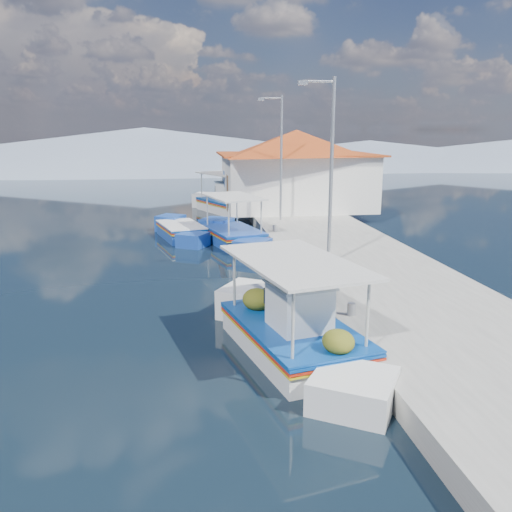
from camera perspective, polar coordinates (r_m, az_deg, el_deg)
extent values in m
plane|color=black|center=(15.55, -6.89, -4.99)|extent=(160.00, 160.00, 0.00)
cube|color=#ACA9A1|center=(22.11, 8.29, 1.18)|extent=(5.00, 44.00, 0.50)
cylinder|color=#A5A8AD|center=(13.10, 10.21, -5.66)|extent=(0.20, 0.20, 0.30)
cylinder|color=#A5A8AD|center=(17.72, 5.31, -0.45)|extent=(0.20, 0.20, 0.30)
cylinder|color=#A5A8AD|center=(23.48, 2.04, 3.03)|extent=(0.20, 0.20, 0.30)
cylinder|color=#A5A8AD|center=(29.33, 0.06, 5.13)|extent=(0.20, 0.20, 0.30)
cube|color=white|center=(12.07, 4.01, -9.44)|extent=(2.90, 4.35, 0.87)
cube|color=white|center=(14.51, 4.37, -4.99)|extent=(2.00, 2.00, 0.97)
cube|color=white|center=(9.76, 3.50, -15.28)|extent=(1.95, 1.95, 0.83)
cube|color=#0A3F8E|center=(11.92, 4.05, -7.65)|extent=(2.99, 4.48, 0.06)
cube|color=red|center=(11.95, 4.04, -7.98)|extent=(2.99, 4.48, 0.05)
cube|color=gold|center=(11.97, 4.03, -8.26)|extent=(2.99, 4.48, 0.04)
cube|color=#0A3F8E|center=(11.90, 4.05, -7.36)|extent=(3.00, 4.45, 0.05)
cube|color=brown|center=(11.91, 4.05, -7.48)|extent=(2.72, 4.24, 0.05)
cube|color=white|center=(11.47, 4.04, -5.61)|extent=(1.36, 1.42, 1.01)
cube|color=silver|center=(11.31, 4.09, -3.10)|extent=(1.48, 1.54, 0.06)
cylinder|color=beige|center=(13.31, 0.85, -1.84)|extent=(0.06, 0.06, 1.47)
cylinder|color=beige|center=(13.28, 7.83, -2.01)|extent=(0.06, 0.06, 1.47)
cylinder|color=beige|center=(10.13, -0.80, -6.82)|extent=(0.06, 0.06, 1.47)
cylinder|color=beige|center=(10.09, 8.44, -7.07)|extent=(0.06, 0.06, 1.47)
cube|color=silver|center=(11.46, 4.17, -0.59)|extent=(3.00, 4.38, 0.06)
ellipsoid|color=#4A4E14|center=(13.05, 2.63, -4.35)|extent=(0.70, 0.77, 0.52)
ellipsoid|color=#4A4E14|center=(13.48, 5.48, -3.99)|extent=(0.59, 0.65, 0.44)
ellipsoid|color=#4A4E14|center=(10.28, 4.81, -9.57)|extent=(0.63, 0.69, 0.47)
sphere|color=orange|center=(12.22, 8.51, -3.63)|extent=(0.37, 0.37, 0.37)
cube|color=#1A439E|center=(23.29, -2.45, 1.81)|extent=(2.63, 3.72, 0.86)
cube|color=#1A439E|center=(25.46, -1.58, 3.07)|extent=(1.78, 1.78, 0.95)
cube|color=#1A439E|center=(21.19, -3.47, 0.63)|extent=(1.73, 1.73, 0.81)
cube|color=#0A3F8E|center=(23.21, -2.46, 2.77)|extent=(2.71, 3.83, 0.05)
cube|color=red|center=(23.23, -2.46, 2.60)|extent=(2.71, 3.83, 0.05)
cube|color=gold|center=(23.24, -2.46, 2.44)|extent=(2.71, 3.83, 0.04)
cube|color=#1A439E|center=(23.20, -2.46, 2.93)|extent=(2.71, 3.80, 0.05)
cube|color=brown|center=(23.21, -2.46, 2.86)|extent=(2.47, 3.61, 0.05)
cylinder|color=beige|center=(24.59, -3.58, 5.15)|extent=(0.06, 0.06, 1.45)
cylinder|color=beige|center=(24.35, -0.22, 5.10)|extent=(0.06, 0.06, 1.45)
cylinder|color=beige|center=(21.86, -4.99, 4.09)|extent=(0.06, 0.06, 1.45)
cylinder|color=beige|center=(21.59, -1.24, 4.02)|extent=(0.06, 0.06, 1.45)
cube|color=silver|center=(22.99, -2.50, 6.40)|extent=(2.71, 3.74, 0.06)
cube|color=#1A439E|center=(24.70, -8.06, 2.35)|extent=(2.32, 3.34, 0.84)
cube|color=#1A439E|center=(26.61, -6.93, 3.42)|extent=(1.57, 1.57, 0.93)
cube|color=#1A439E|center=(22.85, -9.33, 1.41)|extent=(1.53, 1.53, 0.80)
cube|color=#0A3F8E|center=(24.63, -8.09, 3.25)|extent=(2.39, 3.44, 0.05)
cube|color=red|center=(24.64, -8.08, 3.08)|extent=(2.39, 3.44, 0.04)
cube|color=gold|center=(24.66, -8.08, 2.94)|extent=(2.39, 3.44, 0.04)
cube|color=white|center=(24.62, -8.09, 3.39)|extent=(2.40, 3.42, 0.04)
cube|color=brown|center=(24.63, -8.09, 3.33)|extent=(2.19, 3.25, 0.04)
cube|color=white|center=(32.50, -3.16, 5.16)|extent=(3.58, 4.56, 0.96)
cube|color=white|center=(35.01, -1.68, 5.97)|extent=(1.96, 1.96, 1.06)
cube|color=white|center=(30.07, -4.83, 4.46)|extent=(1.91, 1.91, 0.90)
cube|color=#0A3F8E|center=(32.44, -3.17, 5.93)|extent=(3.69, 4.70, 0.06)
cube|color=red|center=(32.45, -3.17, 5.79)|extent=(3.69, 4.70, 0.05)
cube|color=gold|center=(32.46, -3.17, 5.67)|extent=(3.69, 4.70, 0.04)
cube|color=#0A3F8E|center=(32.43, -3.17, 6.06)|extent=(3.69, 4.67, 0.05)
cube|color=brown|center=(32.43, -3.17, 6.00)|extent=(3.40, 4.42, 0.05)
cube|color=white|center=(32.08, -3.37, 6.92)|extent=(1.59, 1.67, 1.11)
cube|color=silver|center=(32.02, -3.38, 7.93)|extent=(1.73, 1.80, 0.06)
cylinder|color=beige|center=(34.21, -3.57, 7.74)|extent=(0.07, 0.07, 1.61)
cylinder|color=beige|center=(33.68, -0.85, 7.68)|extent=(0.07, 0.07, 1.61)
cylinder|color=beige|center=(31.05, -5.73, 7.12)|extent=(0.07, 0.07, 1.61)
cylinder|color=beige|center=(30.46, -2.76, 7.05)|extent=(0.07, 0.07, 1.61)
cube|color=silver|center=(32.26, -3.21, 8.84)|extent=(3.68, 4.60, 0.07)
cube|color=white|center=(30.56, 4.31, 7.98)|extent=(8.00, 6.00, 3.00)
cube|color=#A74717|center=(30.45, 4.37, 10.88)|extent=(8.64, 6.48, 0.10)
pyramid|color=#A74717|center=(30.43, 4.39, 12.10)|extent=(10.49, 10.49, 1.40)
cube|color=brown|center=(29.05, -3.05, 6.72)|extent=(0.06, 1.00, 2.00)
cube|color=#0A3F8E|center=(31.47, -3.44, 8.33)|extent=(0.06, 1.20, 0.90)
cylinder|color=#A5A8AD|center=(17.47, 8.10, 8.75)|extent=(0.12, 0.12, 6.00)
cylinder|color=#A5A8AD|center=(17.34, 6.75, 18.19)|extent=(1.00, 0.08, 0.08)
cube|color=#A5A8AD|center=(17.22, 5.05, 18.09)|extent=(0.30, 0.14, 0.14)
cylinder|color=#A5A8AD|center=(26.22, 2.73, 10.39)|extent=(0.12, 0.12, 6.00)
cylinder|color=#A5A8AD|center=(26.14, 1.67, 16.64)|extent=(1.00, 0.08, 0.08)
cube|color=#A5A8AD|center=(26.06, 0.54, 16.54)|extent=(0.30, 0.14, 0.14)
cone|color=gray|center=(70.97, -11.87, 11.19)|extent=(96.00, 96.00, 5.50)
cone|color=gray|center=(75.16, 12.04, 10.64)|extent=(76.80, 76.80, 3.80)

